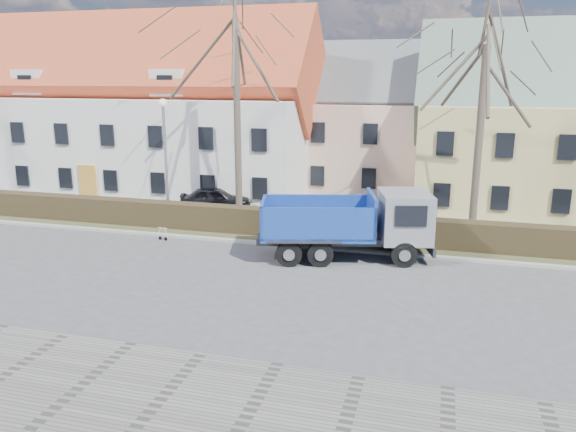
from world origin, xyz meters
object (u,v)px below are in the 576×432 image
(streetlight, at_px, (166,162))
(cart_frame, at_px, (159,233))
(dump_truck, at_px, (340,224))
(parked_car_a, at_px, (215,199))

(streetlight, height_order, cart_frame, streetlight)
(dump_truck, bearing_deg, parked_car_a, 127.41)
(dump_truck, height_order, parked_car_a, dump_truck)
(streetlight, xyz_separation_m, cart_frame, (1.01, -3.00, -2.94))
(dump_truck, xyz_separation_m, cart_frame, (-8.79, 0.41, -1.15))
(parked_car_a, bearing_deg, dump_truck, -147.71)
(dump_truck, distance_m, parked_car_a, 10.84)
(streetlight, xyz_separation_m, parked_car_a, (1.31, 3.26, -2.60))
(parked_car_a, bearing_deg, streetlight, 138.66)
(cart_frame, relative_size, parked_car_a, 0.19)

